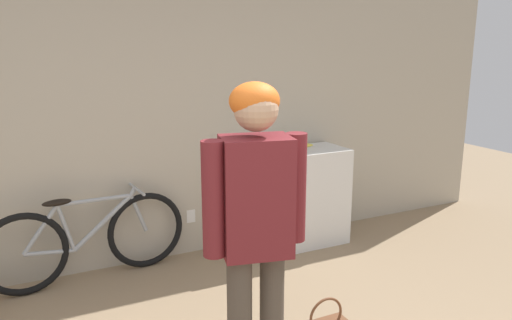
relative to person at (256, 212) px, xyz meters
name	(u,v)px	position (x,y,z in m)	size (l,w,h in m)	color
wall_back	(123,117)	(-0.25, 2.00, 0.25)	(8.00, 0.07, 2.60)	#B7AD99
side_shelf	(295,198)	(1.25, 1.71, -0.59)	(0.99, 0.46, 0.93)	white
person	(256,212)	(0.00, 0.00, 0.00)	(0.58, 0.33, 1.72)	#4C4238
bicycle	(88,239)	(-0.63, 1.80, -0.70)	(1.63, 0.46, 0.74)	black
banana	(296,146)	(1.30, 1.79, -0.10)	(0.35, 0.10, 0.04)	#EAD64C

